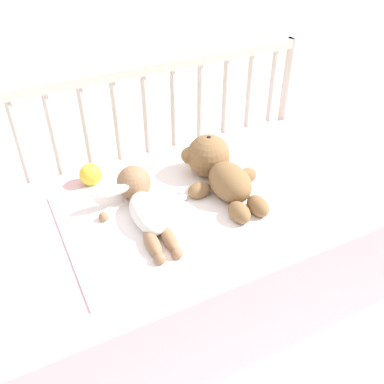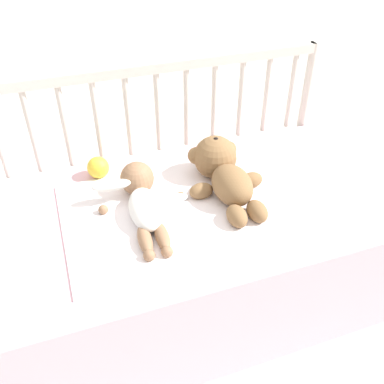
{
  "view_description": "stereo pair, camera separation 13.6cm",
  "coord_description": "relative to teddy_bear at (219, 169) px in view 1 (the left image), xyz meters",
  "views": [
    {
      "loc": [
        -0.48,
        -0.97,
        1.33
      ],
      "look_at": [
        0.0,
        -0.0,
        0.51
      ],
      "focal_mm": 40.0,
      "sensor_mm": 36.0,
      "label": 1
    },
    {
      "loc": [
        -0.36,
        -1.02,
        1.33
      ],
      "look_at": [
        0.0,
        -0.0,
        0.51
      ],
      "focal_mm": 40.0,
      "sensor_mm": 36.0,
      "label": 2
    }
  ],
  "objects": [
    {
      "name": "crib_mattress",
      "position": [
        -0.14,
        -0.06,
        -0.29
      ],
      "size": [
        1.31,
        0.71,
        0.45
      ],
      "color": "#EDB7C6",
      "rests_on": "ground_plane"
    },
    {
      "name": "ground_plane",
      "position": [
        -0.14,
        -0.06,
        -0.51
      ],
      "size": [
        12.0,
        12.0,
        0.0
      ],
      "primitive_type": "plane",
      "color": "silver"
    },
    {
      "name": "teddy_bear",
      "position": [
        0.0,
        0.0,
        0.0
      ],
      "size": [
        0.26,
        0.39,
        0.15
      ],
      "color": "olive",
      "rests_on": "crib_mattress"
    },
    {
      "name": "baby",
      "position": [
        -0.29,
        -0.03,
        -0.02
      ],
      "size": [
        0.3,
        0.4,
        0.11
      ],
      "color": "white",
      "rests_on": "crib_mattress"
    },
    {
      "name": "crib_rail",
      "position": [
        -0.14,
        0.31,
        0.06
      ],
      "size": [
        1.31,
        0.04,
        0.8
      ],
      "color": "beige",
      "rests_on": "ground_plane"
    },
    {
      "name": "toy_ball",
      "position": [
        -0.39,
        0.2,
        -0.03
      ],
      "size": [
        0.08,
        0.08,
        0.08
      ],
      "color": "yellow",
      "rests_on": "crib_mattress"
    },
    {
      "name": "blanket",
      "position": [
        -0.15,
        -0.07,
        -0.06
      ],
      "size": [
        0.8,
        0.52,
        0.01
      ],
      "color": "white",
      "rests_on": "crib_mattress"
    }
  ]
}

